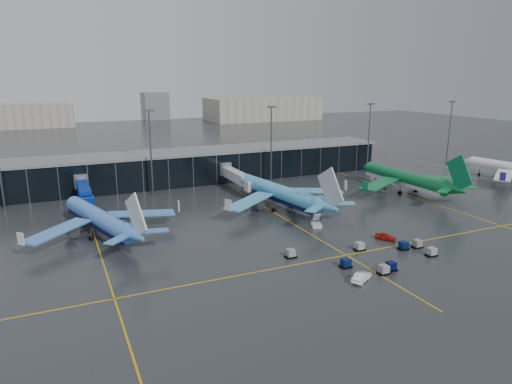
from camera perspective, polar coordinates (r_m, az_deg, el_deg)
name	(u,v)px	position (r m, az deg, el deg)	size (l,w,h in m)	color
ground	(269,239)	(101.36, 1.62, -5.86)	(600.00, 600.00, 0.00)	#282B2D
terminal_pier	(189,166)	(156.14, -8.36, 3.23)	(142.00, 17.00, 10.70)	black
jet_bridges	(84,191)	(132.23, -20.70, 0.07)	(94.00, 27.50, 7.20)	#595B60
flood_masts	(214,145)	(144.92, -5.24, 5.84)	(203.00, 0.50, 25.50)	#595B60
distant_hangars	(176,111)	(368.18, -9.96, 9.97)	(260.00, 71.00, 22.00)	#B2AD99
taxi_lines	(286,220)	(114.61, 3.81, -3.48)	(220.00, 120.00, 0.02)	gold
airliner_arkefly	(98,208)	(107.60, -19.15, -1.89)	(36.56, 41.64, 12.80)	#4585E3
airliner_klm_near	(279,183)	(122.75, 2.86, 1.09)	(39.72, 45.24, 13.90)	#45A9E5
airliner_aer_lingus	(404,170)	(147.64, 18.07, 2.67)	(40.13, 45.70, 14.04)	#0C6A33
baggage_carts	(378,255)	(93.62, 15.04, -7.62)	(28.94, 15.33, 1.70)	black
mobile_airstair	(316,223)	(110.11, 7.55, -3.91)	(3.20, 3.78, 3.45)	silver
service_van_red	(386,237)	(104.34, 15.91, -5.38)	(1.81, 4.51, 1.54)	#B4170D
service_van_white	(362,277)	(83.17, 13.06, -10.28)	(1.75, 5.02, 1.65)	white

